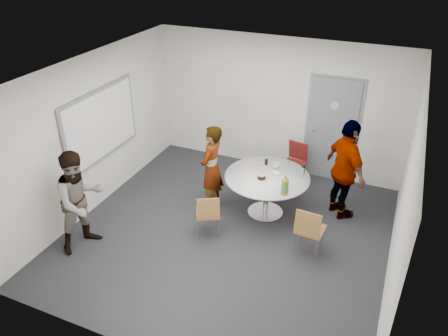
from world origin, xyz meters
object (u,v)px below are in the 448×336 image
at_px(person_right, 345,170).
at_px(door, 332,130).
at_px(chair_near_left, 208,212).
at_px(whiteboard, 101,125).
at_px(chair_near_right, 309,228).
at_px(person_main, 212,168).
at_px(person_left, 81,201).
at_px(chair_far, 295,159).
at_px(table, 268,182).

bearing_deg(person_right, door, -19.34).
bearing_deg(chair_near_left, person_right, 10.21).
height_order(whiteboard, chair_near_right, whiteboard).
bearing_deg(whiteboard, chair_near_left, -9.89).
bearing_deg(chair_near_right, person_main, 165.25).
bearing_deg(door, person_left, -130.22).
distance_m(door, chair_near_right, 2.56).
distance_m(door, chair_far, 0.88).
xyz_separation_m(door, chair_near_right, (0.22, -2.50, -0.51)).
xyz_separation_m(table, chair_far, (0.14, 1.24, -0.14)).
height_order(person_main, person_right, person_right).
distance_m(chair_near_left, person_main, 0.93).
xyz_separation_m(chair_near_right, chair_far, (-0.77, 2.05, -0.01)).
bearing_deg(table, whiteboard, -168.34).
xyz_separation_m(whiteboard, chair_near_right, (3.78, -0.22, -0.93)).
xyz_separation_m(door, chair_far, (-0.55, -0.45, -0.52)).
bearing_deg(chair_near_left, whiteboard, 142.04).
distance_m(whiteboard, person_main, 2.04).
height_order(whiteboard, chair_near_left, whiteboard).
xyz_separation_m(whiteboard, chair_far, (3.01, 1.83, -0.94)).
xyz_separation_m(door, person_right, (0.48, -1.21, -0.14)).
bearing_deg(table, chair_near_right, -41.62).
distance_m(person_left, person_right, 4.27).
xyz_separation_m(door, whiteboard, (-3.56, -2.28, 0.42)).
xyz_separation_m(chair_near_left, person_main, (-0.31, 0.82, 0.31)).
relative_size(whiteboard, person_main, 1.21).
bearing_deg(person_left, whiteboard, 42.22).
relative_size(whiteboard, table, 1.32).
height_order(table, person_left, person_left).
bearing_deg(whiteboard, chair_far, 31.34).
bearing_deg(door, table, -112.32).
relative_size(person_left, person_right, 0.93).
distance_m(person_main, person_left, 2.23).
bearing_deg(door, person_right, -68.29).
bearing_deg(chair_far, chair_near_left, 81.66).
bearing_deg(person_right, chair_far, 12.76).
bearing_deg(whiteboard, table, 11.66).
xyz_separation_m(table, person_main, (-0.98, -0.15, 0.13)).
distance_m(door, chair_near_left, 3.05).
bearing_deg(person_main, chair_far, 140.94).
distance_m(whiteboard, chair_far, 3.65).
bearing_deg(chair_near_right, person_left, -156.98).
bearing_deg(table, chair_near_left, -124.66).
relative_size(table, person_right, 0.81).
bearing_deg(chair_far, table, 95.36).
bearing_deg(person_left, chair_near_right, -50.17).
distance_m(chair_far, person_left, 4.04).
bearing_deg(chair_near_right, whiteboard, -179.00).
bearing_deg(person_right, person_main, 65.45).
height_order(door, whiteboard, door).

